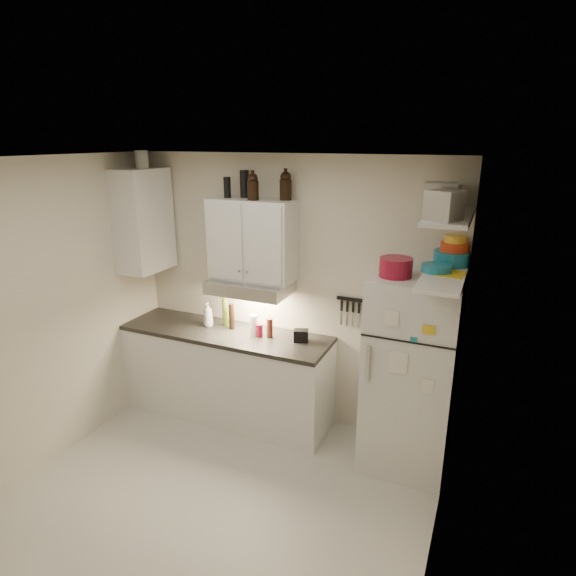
% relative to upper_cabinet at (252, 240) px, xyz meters
% --- Properties ---
extents(floor, '(3.20, 3.00, 0.02)m').
position_rel_upper_cabinet_xyz_m(floor, '(0.30, -1.33, -1.84)').
color(floor, beige).
rests_on(floor, ground).
extents(ceiling, '(3.20, 3.00, 0.02)m').
position_rel_upper_cabinet_xyz_m(ceiling, '(0.30, -1.33, 0.78)').
color(ceiling, silver).
rests_on(ceiling, ground).
extents(back_wall, '(3.20, 0.02, 2.60)m').
position_rel_upper_cabinet_xyz_m(back_wall, '(0.30, 0.18, -0.53)').
color(back_wall, beige).
rests_on(back_wall, ground).
extents(left_wall, '(0.02, 3.00, 2.60)m').
position_rel_upper_cabinet_xyz_m(left_wall, '(-1.31, -1.33, -0.53)').
color(left_wall, beige).
rests_on(left_wall, ground).
extents(right_wall, '(0.02, 3.00, 2.60)m').
position_rel_upper_cabinet_xyz_m(right_wall, '(1.91, -1.33, -0.53)').
color(right_wall, beige).
rests_on(right_wall, ground).
extents(base_cabinet, '(2.10, 0.60, 0.88)m').
position_rel_upper_cabinet_xyz_m(base_cabinet, '(-0.25, -0.14, -1.39)').
color(base_cabinet, silver).
rests_on(base_cabinet, floor).
extents(countertop, '(2.10, 0.62, 0.04)m').
position_rel_upper_cabinet_xyz_m(countertop, '(-0.25, -0.14, -0.93)').
color(countertop, black).
rests_on(countertop, base_cabinet).
extents(upper_cabinet, '(0.80, 0.33, 0.75)m').
position_rel_upper_cabinet_xyz_m(upper_cabinet, '(0.00, 0.00, 0.00)').
color(upper_cabinet, silver).
rests_on(upper_cabinet, back_wall).
extents(side_cabinet, '(0.33, 0.55, 1.00)m').
position_rel_upper_cabinet_xyz_m(side_cabinet, '(-1.14, -0.14, 0.12)').
color(side_cabinet, silver).
rests_on(side_cabinet, left_wall).
extents(range_hood, '(0.76, 0.46, 0.12)m').
position_rel_upper_cabinet_xyz_m(range_hood, '(0.00, -0.06, -0.44)').
color(range_hood, silver).
rests_on(range_hood, back_wall).
extents(fridge, '(0.70, 0.68, 1.70)m').
position_rel_upper_cabinet_xyz_m(fridge, '(1.55, -0.18, -0.98)').
color(fridge, silver).
rests_on(fridge, floor).
extents(shelf_hi, '(0.30, 0.95, 0.03)m').
position_rel_upper_cabinet_xyz_m(shelf_hi, '(1.75, -0.31, 0.38)').
color(shelf_hi, silver).
rests_on(shelf_hi, right_wall).
extents(shelf_lo, '(0.30, 0.95, 0.03)m').
position_rel_upper_cabinet_xyz_m(shelf_lo, '(1.75, -0.31, -0.07)').
color(shelf_lo, silver).
rests_on(shelf_lo, right_wall).
extents(knife_strip, '(0.42, 0.02, 0.03)m').
position_rel_upper_cabinet_xyz_m(knife_strip, '(1.00, 0.15, -0.51)').
color(knife_strip, black).
rests_on(knife_strip, back_wall).
extents(dutch_oven, '(0.29, 0.29, 0.15)m').
position_rel_upper_cabinet_xyz_m(dutch_oven, '(1.38, -0.26, -0.05)').
color(dutch_oven, maroon).
rests_on(dutch_oven, fridge).
extents(book_stack, '(0.22, 0.26, 0.08)m').
position_rel_upper_cabinet_xyz_m(book_stack, '(1.80, -0.30, -0.09)').
color(book_stack, gold).
rests_on(book_stack, fridge).
extents(spice_jar, '(0.09, 0.09, 0.11)m').
position_rel_upper_cabinet_xyz_m(spice_jar, '(1.66, -0.19, -0.07)').
color(spice_jar, silver).
rests_on(spice_jar, fridge).
extents(stock_pot, '(0.32, 0.32, 0.18)m').
position_rel_upper_cabinet_xyz_m(stock_pot, '(1.67, -0.06, 0.48)').
color(stock_pot, silver).
rests_on(stock_pot, shelf_hi).
extents(tin_a, '(0.24, 0.22, 0.22)m').
position_rel_upper_cabinet_xyz_m(tin_a, '(1.68, -0.36, 0.50)').
color(tin_a, '#AAAAAD').
rests_on(tin_a, shelf_hi).
extents(tin_b, '(0.26, 0.26, 0.19)m').
position_rel_upper_cabinet_xyz_m(tin_b, '(1.73, -0.61, 0.49)').
color(tin_b, '#AAAAAD').
rests_on(tin_b, shelf_hi).
extents(bowl_teal, '(0.28, 0.28, 0.11)m').
position_rel_upper_cabinet_xyz_m(bowl_teal, '(1.77, -0.02, 0.01)').
color(bowl_teal, '#186C84').
rests_on(bowl_teal, shelf_lo).
extents(bowl_orange, '(0.22, 0.22, 0.07)m').
position_rel_upper_cabinet_xyz_m(bowl_orange, '(1.78, -0.01, 0.10)').
color(bowl_orange, '#BA3111').
rests_on(bowl_orange, bowl_teal).
extents(bowl_yellow, '(0.17, 0.17, 0.06)m').
position_rel_upper_cabinet_xyz_m(bowl_yellow, '(1.78, -0.01, 0.16)').
color(bowl_yellow, gold).
rests_on(bowl_yellow, bowl_orange).
extents(plates, '(0.28, 0.28, 0.06)m').
position_rel_upper_cabinet_xyz_m(plates, '(1.69, -0.28, -0.02)').
color(plates, '#186C84').
rests_on(plates, shelf_lo).
extents(growler_a, '(0.11, 0.11, 0.24)m').
position_rel_upper_cabinet_xyz_m(growler_a, '(0.05, -0.07, 0.50)').
color(growler_a, black).
rests_on(growler_a, upper_cabinet).
extents(growler_b, '(0.14, 0.14, 0.26)m').
position_rel_upper_cabinet_xyz_m(growler_b, '(0.31, 0.06, 0.50)').
color(growler_b, black).
rests_on(growler_b, upper_cabinet).
extents(thermos_a, '(0.10, 0.10, 0.25)m').
position_rel_upper_cabinet_xyz_m(thermos_a, '(-0.11, 0.07, 0.50)').
color(thermos_a, black).
rests_on(thermos_a, upper_cabinet).
extents(thermos_b, '(0.07, 0.07, 0.19)m').
position_rel_upper_cabinet_xyz_m(thermos_b, '(-0.25, -0.00, 0.47)').
color(thermos_b, black).
rests_on(thermos_b, upper_cabinet).
extents(side_jar, '(0.15, 0.15, 0.17)m').
position_rel_upper_cabinet_xyz_m(side_jar, '(-1.12, -0.10, 0.71)').
color(side_jar, silver).
rests_on(side_jar, side_cabinet).
extents(soap_bottle, '(0.12, 0.12, 0.28)m').
position_rel_upper_cabinet_xyz_m(soap_bottle, '(-0.48, -0.08, -0.77)').
color(soap_bottle, silver).
rests_on(soap_bottle, countertop).
extents(pepper_mill, '(0.08, 0.08, 0.19)m').
position_rel_upper_cabinet_xyz_m(pepper_mill, '(0.21, -0.09, -0.81)').
color(pepper_mill, '#5A241B').
rests_on(pepper_mill, countertop).
extents(oil_bottle, '(0.07, 0.07, 0.30)m').
position_rel_upper_cabinet_xyz_m(oil_bottle, '(-0.32, -0.01, -0.76)').
color(oil_bottle, '#4C6118').
rests_on(oil_bottle, countertop).
extents(vinegar_bottle, '(0.06, 0.06, 0.26)m').
position_rel_upper_cabinet_xyz_m(vinegar_bottle, '(-0.22, -0.05, -0.78)').
color(vinegar_bottle, black).
rests_on(vinegar_bottle, countertop).
extents(clear_bottle, '(0.08, 0.08, 0.21)m').
position_rel_upper_cabinet_xyz_m(clear_bottle, '(0.05, -0.12, -0.80)').
color(clear_bottle, silver).
rests_on(clear_bottle, countertop).
extents(red_jar, '(0.07, 0.07, 0.13)m').
position_rel_upper_cabinet_xyz_m(red_jar, '(0.12, -0.12, -0.84)').
color(red_jar, maroon).
rests_on(red_jar, countertop).
extents(caddy, '(0.16, 0.13, 0.11)m').
position_rel_upper_cabinet_xyz_m(caddy, '(0.52, -0.06, -0.85)').
color(caddy, black).
rests_on(caddy, countertop).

